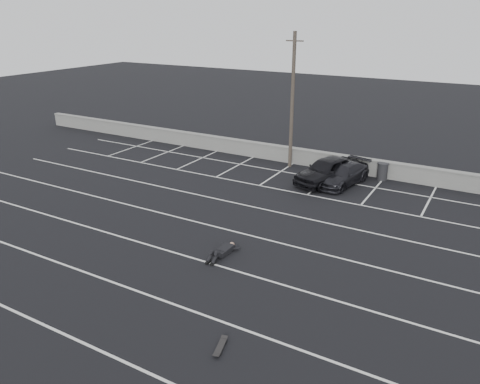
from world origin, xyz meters
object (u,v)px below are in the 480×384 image
Objects in this scene: utility_pole at (292,101)px; skateboard at (220,347)px; car_left at (327,170)px; person at (226,247)px; car_right at (343,174)px; trash_bin at (382,171)px.

utility_pole is 18.65m from skateboard.
car_left is 10.34m from person.
car_right is 2.68m from trash_bin.
car_left reaches higher than car_right.
car_right is 15.84m from skateboard.
skateboard is (5.47, -17.33, -4.18)m from utility_pole.
trash_bin is 0.43× the size of person.
trash_bin is at bearing 3.89° from utility_pole.
car_left is at bearing -140.75° from trash_bin.
person is at bearing -74.74° from car_left.
trash_bin is (1.82, 1.97, -0.08)m from car_right.
skateboard is (3.00, -5.23, -0.17)m from person.
person is (-0.71, -10.30, -0.53)m from car_left.
car_right is at bearing -132.84° from trash_bin.
car_right is 1.73× the size of person.
car_right is at bearing -21.14° from utility_pole.
person is at bearing -86.78° from car_right.
car_left is 15.71m from skateboard.
car_left is 0.92m from car_right.
trash_bin reaches higher than person.
car_right is (0.87, 0.24, -0.16)m from car_left.
car_left is at bearing 86.89° from person.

